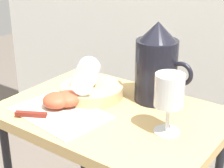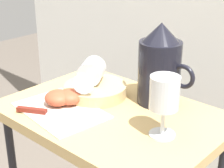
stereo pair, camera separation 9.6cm
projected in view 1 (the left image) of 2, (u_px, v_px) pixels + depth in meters
table at (112, 134)px, 1.02m from camera, size 0.60×0.42×0.69m
linen_napkin at (60, 113)px, 0.97m from camera, size 0.27×0.20×0.00m
basket_tray at (92, 91)px, 1.07m from camera, size 0.19×0.19×0.03m
pitcher at (156, 69)px, 1.02m from camera, size 0.17×0.12×0.23m
wine_glass_upright at (169, 94)px, 0.84m from camera, size 0.07×0.07×0.15m
wine_glass_tipped_near at (87, 72)px, 1.06m from camera, size 0.13×0.15×0.07m
apple_half_left at (56, 100)px, 0.99m from camera, size 0.08×0.08×0.04m
apple_half_right at (68, 99)px, 1.00m from camera, size 0.08×0.08×0.04m
knife at (45, 116)px, 0.94m from camera, size 0.21×0.12×0.01m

